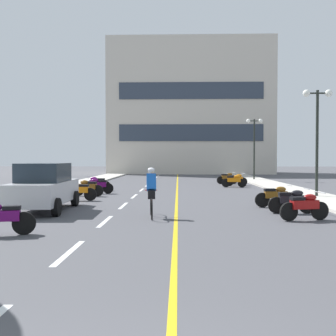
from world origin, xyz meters
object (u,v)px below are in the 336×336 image
at_px(motorcycle_3, 305,206).
at_px(motorcycle_10, 234,181).
at_px(motorcycle_11, 237,179).
at_px(cyclist_rider, 151,191).
at_px(motorcycle_5, 276,196).
at_px(motorcycle_6, 79,191).
at_px(motorcycle_2, 1,217).
at_px(motorcycle_8, 98,185).
at_px(motorcycle_12, 227,178).
at_px(motorcycle_7, 88,187).
at_px(street_lamp_mid, 317,119).
at_px(motorcycle_9, 97,183).
at_px(street_lamp_far, 254,135).
at_px(parked_car_near, 44,187).
at_px(motorcycle_4, 292,201).

height_order(motorcycle_3, motorcycle_10, same).
xyz_separation_m(motorcycle_11, cyclist_rider, (-5.17, -14.95, 0.41)).
xyz_separation_m(motorcycle_5, motorcycle_6, (-8.72, 2.22, 0.00)).
height_order(motorcycle_2, motorcycle_8, same).
xyz_separation_m(motorcycle_3, motorcycle_6, (-8.80, 5.51, 0.00)).
distance_m(motorcycle_6, motorcycle_10, 12.04).
relative_size(motorcycle_10, motorcycle_12, 1.01).
bearing_deg(motorcycle_7, motorcycle_8, 80.33).
bearing_deg(motorcycle_12, motorcycle_11, -78.92).
height_order(street_lamp_mid, motorcycle_7, street_lamp_mid).
bearing_deg(motorcycle_9, cyclist_rider, -68.54).
bearing_deg(motorcycle_9, street_lamp_mid, -18.87).
bearing_deg(motorcycle_7, motorcycle_2, -88.93).
distance_m(motorcycle_5, cyclist_rider, 5.65).
bearing_deg(street_lamp_mid, motorcycle_10, 113.71).
bearing_deg(cyclist_rider, street_lamp_far, 70.30).
relative_size(motorcycle_5, motorcycle_10, 1.00).
bearing_deg(motorcycle_10, street_lamp_far, 70.08).
relative_size(motorcycle_6, motorcycle_7, 1.01).
xyz_separation_m(motorcycle_9, motorcycle_10, (8.89, 2.95, 0.00)).
height_order(motorcycle_5, motorcycle_11, same).
bearing_deg(parked_car_near, motorcycle_10, 53.06).
bearing_deg(motorcycle_9, motorcycle_2, -88.17).
height_order(motorcycle_5, motorcycle_9, same).
bearing_deg(motorcycle_2, motorcycle_5, 34.59).
bearing_deg(motorcycle_7, motorcycle_6, -88.08).
xyz_separation_m(motorcycle_10, motorcycle_12, (-0.00, 3.60, 0.00)).
relative_size(motorcycle_8, motorcycle_11, 1.03).
bearing_deg(motorcycle_6, motorcycle_8, 87.16).
height_order(motorcycle_5, motorcycle_12, same).
xyz_separation_m(motorcycle_4, motorcycle_10, (-0.28, 12.40, 0.00)).
relative_size(motorcycle_9, cyclist_rider, 0.96).
distance_m(street_lamp_far, motorcycle_2, 27.63).
height_order(motorcycle_10, motorcycle_11, same).
relative_size(motorcycle_5, motorcycle_7, 1.01).
bearing_deg(motorcycle_3, street_lamp_mid, 67.52).
distance_m(street_lamp_mid, street_lamp_far, 15.32).
height_order(street_lamp_far, motorcycle_7, street_lamp_far).
bearing_deg(motorcycle_7, street_lamp_far, 51.46).
height_order(motorcycle_7, motorcycle_10, same).
distance_m(motorcycle_8, motorcycle_10, 9.71).
height_order(street_lamp_mid, motorcycle_3, street_lamp_mid).
bearing_deg(motorcycle_11, cyclist_rider, -109.09).
bearing_deg(cyclist_rider, motorcycle_3, -6.20).
bearing_deg(motorcycle_4, motorcycle_7, 145.81).
xyz_separation_m(motorcycle_4, motorcycle_6, (-8.85, 3.95, 0.00)).
bearing_deg(motorcycle_10, motorcycle_3, -89.07).
xyz_separation_m(motorcycle_9, motorcycle_12, (8.89, 6.55, 0.00)).
height_order(motorcycle_3, motorcycle_4, same).
bearing_deg(motorcycle_5, motorcycle_11, 88.79).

